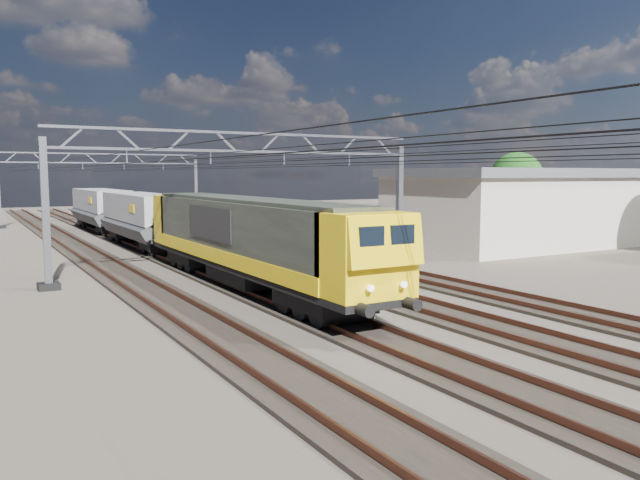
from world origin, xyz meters
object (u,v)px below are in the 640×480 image
catenary_gantry_far (104,185)px  locomotive (247,237)px  catenary_gantry_mid (249,196)px  industrial_shed (523,207)px  hopper_wagon_mid (101,206)px  hopper_wagon_lead (143,216)px  tree_far (521,181)px

catenary_gantry_far → locomotive: size_ratio=0.94×
catenary_gantry_mid → locomotive: 5.05m
catenary_gantry_far → industrial_shed: 40.51m
catenary_gantry_far → industrial_shed: catenary_gantry_far is taller
hopper_wagon_mid → industrial_shed: size_ratio=0.70×
catenary_gantry_mid → hopper_wagon_mid: size_ratio=1.53×
catenary_gantry_far → hopper_wagon_lead: bearing=-95.0°
catenary_gantry_mid → locomotive: bearing=-114.7°
locomotive → hopper_wagon_mid: bearing=90.0°
locomotive → hopper_wagon_lead: locomotive is taller
locomotive → tree_far: 35.34m
hopper_wagon_mid → tree_far: bearing=-28.8°
locomotive → industrial_shed: size_ratio=1.13×
catenary_gantry_far → hopper_wagon_mid: (-2.00, -8.46, -1.67)m
hopper_wagon_mid → industrial_shed: bearing=-46.8°
hopper_wagon_mid → catenary_gantry_mid: bearing=-85.8°
catenary_gantry_mid → hopper_wagon_mid: bearing=94.2°
hopper_wagon_lead → tree_far: bearing=-6.3°
locomotive → hopper_wagon_mid: size_ratio=1.62×
catenary_gantry_far → hopper_wagon_mid: bearing=-103.3°
hopper_wagon_lead → tree_far: (32.32, -3.55, 2.20)m
hopper_wagon_lead → industrial_shed: 26.55m
locomotive → catenary_gantry_far: bearing=87.2°
hopper_wagon_mid → catenary_gantry_far: bearing=76.7°
hopper_wagon_mid → industrial_shed: (24.00, -25.54, 0.49)m
locomotive → hopper_wagon_lead: bearing=90.0°
hopper_wagon_lead → tree_far: size_ratio=1.87×
catenary_gantry_far → tree_far: size_ratio=2.86×
catenary_gantry_far → hopper_wagon_mid: 8.85m
catenary_gantry_far → tree_far: bearing=-40.8°
locomotive → tree_far: bearing=23.6°
industrial_shed → catenary_gantry_far: bearing=122.9°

